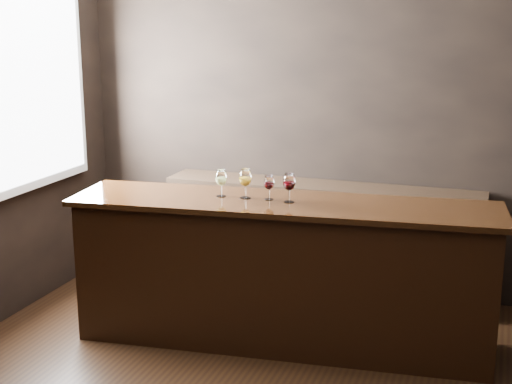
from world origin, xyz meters
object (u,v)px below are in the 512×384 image
(back_bar_shelf, at_px, (320,239))
(glass_red_b, at_px, (289,183))
(bar_counter, at_px, (282,275))
(glass_amber, at_px, (245,178))
(glass_red_a, at_px, (269,183))
(glass_white, at_px, (221,178))

(back_bar_shelf, distance_m, glass_red_b, 1.23)
(bar_counter, height_order, glass_amber, glass_amber)
(glass_red_a, bearing_deg, back_bar_shelf, 82.64)
(glass_white, bearing_deg, glass_red_b, 0.45)
(glass_white, relative_size, glass_red_b, 0.96)
(back_bar_shelf, height_order, glass_white, glass_white)
(back_bar_shelf, relative_size, glass_amber, 12.41)
(bar_counter, height_order, glass_white, glass_white)
(back_bar_shelf, relative_size, glass_red_a, 15.00)
(bar_counter, xyz_separation_m, glass_red_b, (0.04, -0.01, 0.68))
(back_bar_shelf, distance_m, glass_white, 1.32)
(bar_counter, relative_size, glass_white, 14.76)
(glass_white, relative_size, glass_amber, 0.92)
(bar_counter, distance_m, glass_red_b, 0.68)
(bar_counter, relative_size, glass_amber, 13.60)
(bar_counter, xyz_separation_m, glass_white, (-0.45, -0.01, 0.67))
(bar_counter, relative_size, back_bar_shelf, 1.10)
(glass_amber, bearing_deg, back_bar_shelf, 73.48)
(glass_white, distance_m, glass_red_a, 0.35)
(bar_counter, distance_m, glass_white, 0.81)
(bar_counter, xyz_separation_m, back_bar_shelf, (0.02, 1.00, -0.03))
(glass_red_b, bearing_deg, glass_amber, 178.72)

